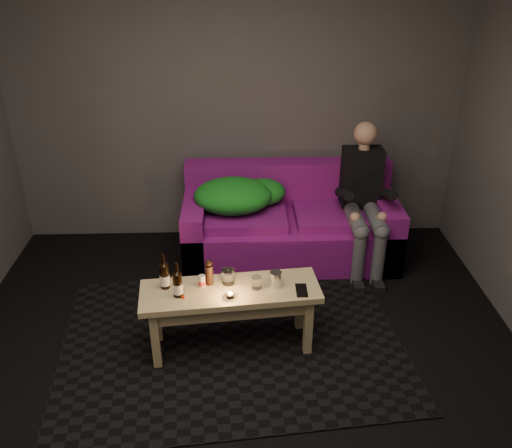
{
  "coord_description": "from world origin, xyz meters",
  "views": [
    {
      "loc": [
        0.01,
        -2.43,
        2.57
      ],
      "look_at": [
        0.14,
        1.31,
        0.57
      ],
      "focal_mm": 38.0,
      "sensor_mm": 36.0,
      "label": 1
    }
  ],
  "objects_px": {
    "coffee_table": "(231,300)",
    "beer_bottle_b": "(178,284)",
    "beer_bottle_a": "(164,275)",
    "sofa": "(289,225)",
    "person": "(364,196)",
    "steel_cup": "(276,279)"
  },
  "relations": [
    {
      "from": "coffee_table",
      "to": "beer_bottle_b",
      "type": "bearing_deg",
      "value": -168.87
    },
    {
      "from": "coffee_table",
      "to": "beer_bottle_a",
      "type": "relative_size",
      "value": 4.76
    },
    {
      "from": "sofa",
      "to": "person",
      "type": "relative_size",
      "value": 1.5
    },
    {
      "from": "coffee_table",
      "to": "steel_cup",
      "type": "height_order",
      "value": "steel_cup"
    },
    {
      "from": "beer_bottle_b",
      "to": "steel_cup",
      "type": "relative_size",
      "value": 2.27
    },
    {
      "from": "sofa",
      "to": "coffee_table",
      "type": "distance_m",
      "value": 1.37
    },
    {
      "from": "coffee_table",
      "to": "beer_bottle_b",
      "type": "distance_m",
      "value": 0.39
    },
    {
      "from": "sofa",
      "to": "person",
      "type": "distance_m",
      "value": 0.72
    },
    {
      "from": "beer_bottle_a",
      "to": "sofa",
      "type": "bearing_deg",
      "value": 52.38
    },
    {
      "from": "person",
      "to": "steel_cup",
      "type": "xyz_separation_m",
      "value": [
        -0.82,
        -1.09,
        -0.09
      ]
    },
    {
      "from": "steel_cup",
      "to": "person",
      "type": "bearing_deg",
      "value": 53.16
    },
    {
      "from": "sofa",
      "to": "coffee_table",
      "type": "bearing_deg",
      "value": -112.14
    },
    {
      "from": "person",
      "to": "coffee_table",
      "type": "distance_m",
      "value": 1.59
    },
    {
      "from": "steel_cup",
      "to": "sofa",
      "type": "bearing_deg",
      "value": 80.44
    },
    {
      "from": "person",
      "to": "beer_bottle_b",
      "type": "relative_size",
      "value": 4.88
    },
    {
      "from": "person",
      "to": "beer_bottle_a",
      "type": "height_order",
      "value": "person"
    },
    {
      "from": "beer_bottle_a",
      "to": "steel_cup",
      "type": "xyz_separation_m",
      "value": [
        0.74,
        -0.01,
        -0.04
      ]
    },
    {
      "from": "sofa",
      "to": "beer_bottle_a",
      "type": "xyz_separation_m",
      "value": [
        -0.95,
        -1.23,
        0.3
      ]
    },
    {
      "from": "person",
      "to": "beer_bottle_a",
      "type": "bearing_deg",
      "value": -145.25
    },
    {
      "from": "beer_bottle_a",
      "to": "beer_bottle_b",
      "type": "height_order",
      "value": "beer_bottle_a"
    },
    {
      "from": "steel_cup",
      "to": "beer_bottle_a",
      "type": "bearing_deg",
      "value": 179.12
    },
    {
      "from": "sofa",
      "to": "coffee_table",
      "type": "relative_size",
      "value": 1.5
    }
  ]
}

